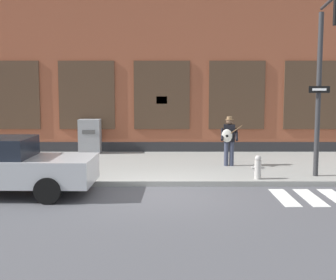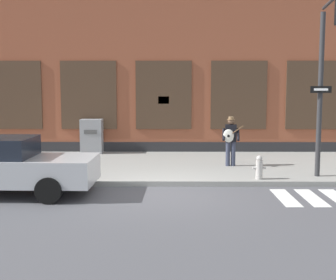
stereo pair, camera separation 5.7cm
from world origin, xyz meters
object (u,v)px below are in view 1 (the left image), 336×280
at_px(busker, 230,138).
at_px(traffic_light, 328,57).
at_px(fire_hydrant, 259,167).
at_px(red_car, 5,166).
at_px(utility_box, 91,136).

distance_m(busker, traffic_light, 4.44).
bearing_deg(busker, traffic_light, -51.98).
relative_size(traffic_light, fire_hydrant, 7.18).
bearing_deg(red_car, fire_hydrant, 11.13).
height_order(traffic_light, fire_hydrant, traffic_light).
bearing_deg(traffic_light, utility_box, 141.91).
relative_size(red_car, busker, 2.77).
xyz_separation_m(traffic_light, fire_hydrant, (-1.68, 0.64, -3.14)).
bearing_deg(red_car, busker, 29.44).
bearing_deg(traffic_light, fire_hydrant, 159.04).
distance_m(utility_box, fire_hydrant, 7.75).
bearing_deg(utility_box, traffic_light, -38.09).
bearing_deg(traffic_light, busker, 128.02).
bearing_deg(red_car, utility_box, 79.90).
height_order(red_car, utility_box, red_car).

